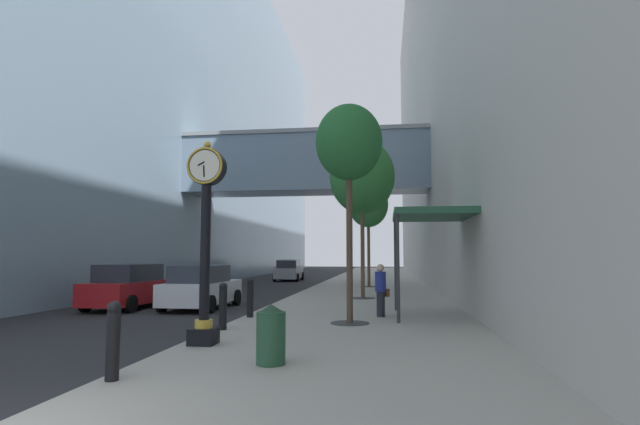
{
  "coord_description": "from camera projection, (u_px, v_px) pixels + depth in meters",
  "views": [
    {
      "loc": [
        4.47,
        -4.63,
        2.07
      ],
      "look_at": [
        1.07,
        20.58,
        4.3
      ],
      "focal_mm": 27.24,
      "sensor_mm": 36.0,
      "label": 1
    }
  ],
  "objects": [
    {
      "name": "sidewalk_right",
      "position": [
        373.0,
        283.0,
        34.14
      ],
      "size": [
        7.14,
        80.0,
        0.14
      ],
      "primitive_type": "cube",
      "color": "#9E998E",
      "rests_on": "ground"
    },
    {
      "name": "car_white_far",
      "position": [
        201.0,
        288.0,
        18.75
      ],
      "size": [
        2.16,
        4.18,
        1.66
      ],
      "color": "silver",
      "rests_on": "ground"
    },
    {
      "name": "ground_plane",
      "position": [
        317.0,
        287.0,
        31.64
      ],
      "size": [
        110.0,
        110.0,
        0.0
      ],
      "primitive_type": "plane",
      "color": "#262628",
      "rests_on": "ground"
    },
    {
      "name": "street_tree_mid_far",
      "position": [
        368.0,
        205.0,
        29.95
      ],
      "size": [
        2.44,
        2.44,
        6.43
      ],
      "color": "#333335",
      "rests_on": "sidewalk_right"
    },
    {
      "name": "car_grey_mid",
      "position": [
        289.0,
        269.0,
        44.76
      ],
      "size": [
        2.03,
        4.47,
        1.64
      ],
      "color": "slate",
      "rests_on": "ground"
    },
    {
      "name": "bollard_third",
      "position": [
        223.0,
        305.0,
        12.57
      ],
      "size": [
        0.22,
        0.22,
        1.21
      ],
      "color": "black",
      "rests_on": "sidewalk_right"
    },
    {
      "name": "bollard_fourth",
      "position": [
        250.0,
        297.0,
        15.11
      ],
      "size": [
        0.22,
        0.22,
        1.21
      ],
      "color": "black",
      "rests_on": "sidewalk_right"
    },
    {
      "name": "trash_bin",
      "position": [
        271.0,
        333.0,
        8.6
      ],
      "size": [
        0.53,
        0.53,
        1.05
      ],
      "color": "#234C33",
      "rests_on": "sidewalk_right"
    },
    {
      "name": "street_tree_near",
      "position": [
        349.0,
        144.0,
        14.12
      ],
      "size": [
        1.94,
        1.94,
        6.32
      ],
      "color": "#333335",
      "rests_on": "sidewalk_right"
    },
    {
      "name": "car_red_near",
      "position": [
        131.0,
        287.0,
        18.97
      ],
      "size": [
        2.13,
        4.6,
        1.7
      ],
      "color": "#AD191E",
      "rests_on": "ground"
    },
    {
      "name": "bollard_nearest",
      "position": [
        113.0,
        339.0,
        7.51
      ],
      "size": [
        0.22,
        0.22,
        1.21
      ],
      "color": "black",
      "rests_on": "sidewalk_right"
    },
    {
      "name": "street_clock",
      "position": [
        205.0,
        231.0,
        10.66
      ],
      "size": [
        0.84,
        0.55,
        4.46
      ],
      "color": "black",
      "rests_on": "sidewalk_right"
    },
    {
      "name": "building_block_left",
      "position": [
        164.0,
        84.0,
        37.54
      ],
      "size": [
        24.42,
        80.0,
        30.59
      ],
      "color": "#849EB2",
      "rests_on": "ground"
    },
    {
      "name": "storefront_awning",
      "position": [
        430.0,
        217.0,
        15.46
      ],
      "size": [
        2.4,
        3.6,
        3.3
      ],
      "color": "#235138",
      "rests_on": "sidewalk_right"
    },
    {
      "name": "building_block_right",
      "position": [
        485.0,
        55.0,
        34.47
      ],
      "size": [
        9.0,
        80.0,
        32.46
      ],
      "color": "#B7B2A8",
      "rests_on": "ground"
    },
    {
      "name": "street_tree_mid_near",
      "position": [
        362.0,
        177.0,
        22.07
      ],
      "size": [
        2.96,
        2.96,
        7.19
      ],
      "color": "#333335",
      "rests_on": "sidewalk_right"
    },
    {
      "name": "car_silver_trailing",
      "position": [
        289.0,
        271.0,
        38.93
      ],
      "size": [
        2.12,
        4.15,
        1.65
      ],
      "color": "#B7BABF",
      "rests_on": "ground"
    },
    {
      "name": "pedestrian_walking",
      "position": [
        381.0,
        289.0,
        15.23
      ],
      "size": [
        0.52,
        0.47,
        1.64
      ],
      "color": "#23232D",
      "rests_on": "sidewalk_right"
    }
  ]
}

